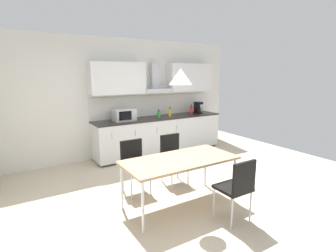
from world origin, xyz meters
name	(u,v)px	position (x,y,z in m)	size (l,w,h in m)	color
ground_plane	(177,193)	(0.00, 0.00, -0.01)	(7.74, 7.22, 0.02)	beige
wall_back	(119,98)	(0.00, 2.46, 1.37)	(6.19, 0.10, 2.73)	silver
kitchen_counter	(160,135)	(0.88, 2.08, 0.45)	(3.26, 0.69, 0.90)	#333333
backsplash_tile	(153,105)	(0.88, 2.40, 1.15)	(3.24, 0.02, 0.51)	silver
upper_wall_cabinets	(156,78)	(0.88, 2.24, 1.82)	(3.24, 0.40, 0.71)	silver
microwave	(124,115)	(-0.05, 2.08, 1.04)	(0.48, 0.35, 0.28)	#ADADB2
coffee_maker	(198,107)	(2.07, 2.10, 1.05)	(0.18, 0.19, 0.30)	black
bottle_red	(191,110)	(1.87, 2.12, 1.00)	(0.07, 0.07, 0.24)	red
bottle_green	(159,114)	(0.85, 2.06, 0.98)	(0.08, 0.08, 0.19)	green
bottle_yellow	(170,112)	(1.17, 2.07, 0.99)	(0.07, 0.07, 0.23)	yellow
dining_table	(180,162)	(-0.21, -0.37, 0.68)	(1.68, 0.80, 0.73)	tan
chair_near_right	(238,184)	(0.17, -1.15, 0.53)	(0.40, 0.40, 0.87)	black
chair_far_right	(173,154)	(0.17, 0.41, 0.53)	(0.41, 0.41, 0.87)	black
chair_far_left	(134,161)	(-0.58, 0.41, 0.53)	(0.40, 0.40, 0.87)	black
pendant_lamp	(181,77)	(-0.21, -0.37, 1.90)	(0.32, 0.32, 0.22)	silver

